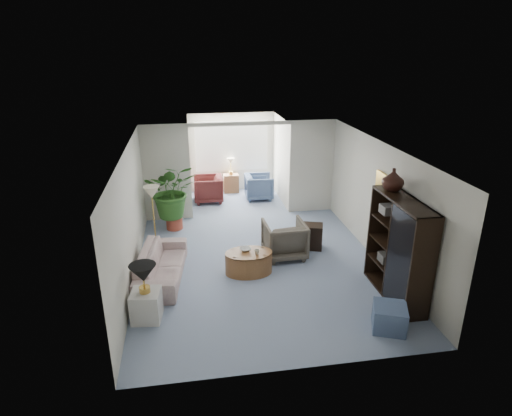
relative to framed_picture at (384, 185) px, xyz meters
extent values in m
plane|color=#899AB4|center=(-2.46, 0.10, -1.70)|extent=(6.00, 6.00, 0.00)
plane|color=#899AB4|center=(-2.46, 4.20, -1.70)|extent=(2.60, 2.60, 0.00)
cube|color=beige|center=(-4.36, 3.10, -0.45)|extent=(1.20, 0.12, 2.50)
cube|color=beige|center=(-0.56, 3.10, -0.45)|extent=(1.20, 0.12, 2.50)
cube|color=beige|center=(-2.46, 3.10, 0.75)|extent=(2.60, 0.12, 0.10)
cube|color=white|center=(-2.46, 5.28, -0.30)|extent=(2.20, 0.02, 1.50)
cube|color=white|center=(-2.46, 5.25, -0.30)|extent=(2.20, 0.02, 1.50)
cube|color=#BFB299|center=(0.00, 0.00, 0.00)|extent=(0.04, 0.50, 0.40)
imported|color=beige|center=(-4.44, 0.03, -1.41)|extent=(1.01, 2.09, 0.59)
cube|color=beige|center=(-4.64, -1.32, -1.44)|extent=(0.52, 0.52, 0.52)
cone|color=black|center=(-4.64, -1.32, -0.83)|extent=(0.44, 0.44, 0.30)
cone|color=#F6EAC3|center=(-4.65, 1.65, -0.45)|extent=(0.36, 0.36, 0.28)
cylinder|color=brown|center=(-2.73, -0.04, -1.47)|extent=(1.18, 1.18, 0.45)
imported|color=silver|center=(-2.78, 0.06, -1.22)|extent=(0.27, 0.27, 0.05)
imported|color=beige|center=(-2.58, -0.14, -1.20)|extent=(0.13, 0.13, 0.10)
imported|color=#61584C|center=(-1.86, 0.55, -1.30)|extent=(0.89, 0.91, 0.80)
cube|color=black|center=(-1.16, 0.85, -1.42)|extent=(0.56, 0.50, 0.56)
cube|color=black|center=(-0.23, -1.30, -0.77)|extent=(0.45, 1.68, 1.86)
imported|color=black|center=(-0.23, -0.80, 0.37)|extent=(0.39, 0.39, 0.41)
cube|color=slate|center=(-0.76, -2.23, -1.49)|extent=(0.67, 0.67, 0.41)
cylinder|color=#A3412F|center=(-4.23, 2.45, -1.54)|extent=(0.40, 0.40, 0.32)
imported|color=#2C5D20|center=(-4.23, 2.45, -0.69)|extent=(1.23, 1.07, 1.37)
imported|color=slate|center=(-1.77, 4.32, -1.34)|extent=(0.82, 0.80, 0.73)
imported|color=#56231D|center=(-3.27, 4.32, -1.32)|extent=(0.85, 0.83, 0.76)
cube|color=brown|center=(-2.52, 5.07, -1.42)|extent=(0.47, 0.37, 0.56)
cube|color=#595754|center=(-0.28, -0.89, -0.16)|extent=(0.30, 0.26, 0.16)
cube|color=#413F3C|center=(-0.28, -1.53, -0.61)|extent=(0.30, 0.26, 0.16)
cube|color=#3A3734|center=(-0.28, -1.04, -1.06)|extent=(0.30, 0.26, 0.16)
camera|label=1|loc=(-3.84, -7.70, 2.65)|focal=30.45mm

